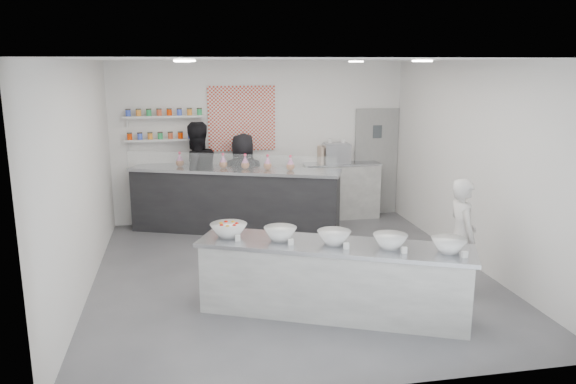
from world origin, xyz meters
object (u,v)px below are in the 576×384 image
(woman_prep, at_px, (462,236))
(staff_right, at_px, (244,180))
(prep_counter, at_px, (333,279))
(espresso_ledge, at_px, (342,191))
(staff_left, at_px, (196,176))
(back_bar, at_px, (235,201))
(espresso_machine, at_px, (336,154))

(woman_prep, bearing_deg, staff_right, 37.89)
(prep_counter, distance_m, espresso_ledge, 4.37)
(espresso_ledge, xyz_separation_m, staff_left, (-2.79, -0.23, 0.43))
(back_bar, distance_m, staff_left, 0.84)
(espresso_ledge, bearing_deg, back_bar, -164.78)
(back_bar, relative_size, staff_left, 1.91)
(espresso_ledge, relative_size, woman_prep, 0.95)
(espresso_ledge, height_order, woman_prep, woman_prep)
(back_bar, bearing_deg, espresso_machine, 37.52)
(prep_counter, relative_size, espresso_machine, 6.58)
(prep_counter, xyz_separation_m, staff_right, (-0.62, 3.99, 0.42))
(back_bar, bearing_deg, staff_right, 84.52)
(prep_counter, distance_m, staff_right, 4.06)
(staff_right, bearing_deg, staff_left, 14.49)
(espresso_machine, distance_m, staff_right, 1.86)
(espresso_ledge, bearing_deg, staff_right, -174.67)
(prep_counter, xyz_separation_m, back_bar, (-0.82, 3.59, 0.14))
(prep_counter, xyz_separation_m, staff_left, (-1.48, 3.93, 0.53))
(back_bar, height_order, espresso_ledge, back_bar)
(staff_left, relative_size, staff_right, 1.13)
(back_bar, bearing_deg, espresso_ledge, 36.68)
(woman_prep, height_order, staff_left, staff_left)
(prep_counter, distance_m, back_bar, 3.68)
(espresso_machine, xyz_separation_m, staff_left, (-2.67, -0.23, -0.29))
(staff_right, bearing_deg, espresso_machine, -163.30)
(back_bar, distance_m, espresso_machine, 2.21)
(woman_prep, bearing_deg, back_bar, 43.24)
(espresso_ledge, height_order, espresso_machine, espresso_machine)
(prep_counter, distance_m, woman_prep, 1.87)
(back_bar, bearing_deg, woman_prep, -29.59)
(staff_right, bearing_deg, back_bar, 74.08)
(espresso_ledge, height_order, staff_right, staff_right)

